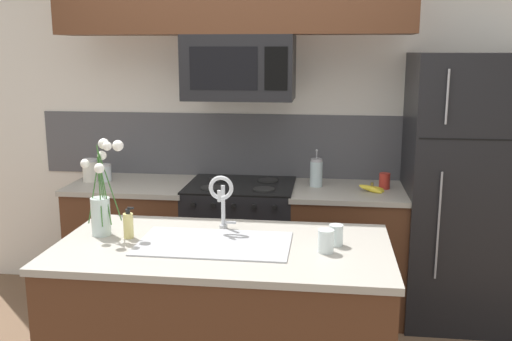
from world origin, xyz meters
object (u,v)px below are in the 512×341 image
object	(u,v)px
storage_jar_tall	(90,170)
drinking_glass	(326,241)
banana_bunch	(372,189)
sink_faucet	(222,195)
french_press	(316,173)
stove_range	(241,246)
storage_jar_medium	(105,173)
flower_vase	(102,203)
spare_glass	(336,235)
dish_soap_bottle	(128,225)
coffee_tin	(385,181)
refrigerator	(467,190)
microwave	(240,68)

from	to	relation	value
storage_jar_tall	drinking_glass	bearing A→B (deg)	-37.00
banana_bunch	sink_faucet	world-z (taller)	sink_faucet
storage_jar_tall	french_press	distance (m)	1.66
stove_range	french_press	bearing A→B (deg)	6.42
storage_jar_medium	flower_vase	xyz separation A→B (m)	(0.47, -1.21, 0.11)
banana_bunch	spare_glass	bearing A→B (deg)	-102.74
stove_range	dish_soap_bottle	distance (m)	1.37
flower_vase	banana_bunch	bearing A→B (deg)	37.30
coffee_tin	storage_jar_medium	bearing A→B (deg)	-179.41
stove_range	flower_vase	xyz separation A→B (m)	(-0.55, -1.18, 0.62)
stove_range	french_press	size ratio (longest dim) A/B	3.48
storage_jar_medium	coffee_tin	bearing A→B (deg)	0.59
refrigerator	french_press	world-z (taller)	refrigerator
flower_vase	stove_range	bearing A→B (deg)	65.00
french_press	drinking_glass	size ratio (longest dim) A/B	2.38
microwave	storage_jar_tall	size ratio (longest dim) A/B	4.49
stove_range	dish_soap_bottle	world-z (taller)	dish_soap_bottle
french_press	spare_glass	distance (m)	1.26
storage_jar_tall	refrigerator	bearing A→B (deg)	0.17
dish_soap_bottle	storage_jar_tall	bearing A→B (deg)	120.77
flower_vase	sink_faucet	bearing A→B (deg)	13.36
storage_jar_medium	sink_faucet	bearing A→B (deg)	-44.62
spare_glass	flower_vase	size ratio (longest dim) A/B	0.21
coffee_tin	flower_vase	xyz separation A→B (m)	(-1.56, -1.23, 0.12)
storage_jar_medium	dish_soap_bottle	bearing A→B (deg)	-63.46
storage_jar_tall	flower_vase	distance (m)	1.32
coffee_tin	drinking_glass	distance (m)	1.41
dish_soap_bottle	refrigerator	bearing A→B (deg)	32.06
french_press	coffee_tin	size ratio (longest dim) A/B	2.43
refrigerator	dish_soap_bottle	size ratio (longest dim) A/B	11.17
sink_faucet	dish_soap_bottle	bearing A→B (deg)	-158.75
storage_jar_tall	banana_bunch	distance (m)	2.04
microwave	storage_jar_medium	bearing A→B (deg)	177.18
microwave	dish_soap_bottle	size ratio (longest dim) A/B	4.51
dish_soap_bottle	spare_glass	distance (m)	1.06
stove_range	sink_faucet	distance (m)	1.22
storage_jar_tall	sink_faucet	distance (m)	1.58
microwave	storage_jar_medium	size ratio (longest dim) A/B	5.94
french_press	drinking_glass	bearing A→B (deg)	-86.70
french_press	coffee_tin	xyz separation A→B (m)	(0.48, -0.01, -0.04)
microwave	flower_vase	distance (m)	1.44
microwave	spare_glass	xyz separation A→B (m)	(0.66, -1.17, -0.78)
dish_soap_bottle	coffee_tin	bearing A→B (deg)	41.80
sink_faucet	microwave	bearing A→B (deg)	93.30
storage_jar_medium	storage_jar_tall	bearing A→B (deg)	-170.94
drinking_glass	microwave	bearing A→B (deg)	115.61
french_press	flower_vase	distance (m)	1.64
storage_jar_medium	dish_soap_bottle	world-z (taller)	dish_soap_bottle
stove_range	drinking_glass	size ratio (longest dim) A/B	8.27
refrigerator	drinking_glass	distance (m)	1.63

